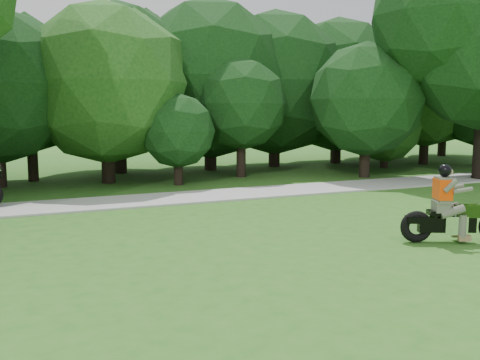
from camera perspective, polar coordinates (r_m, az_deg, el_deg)
ground at (r=10.91m, az=16.71°, el=-7.63°), size 100.00×100.00×0.00m
walkway at (r=17.61m, az=-0.42°, el=-1.50°), size 60.00×2.20×0.06m
tree_line at (r=23.82m, az=-6.05°, el=9.84°), size 39.75×12.66×7.83m
chopper_motorcycle at (r=12.10m, az=21.56°, el=-3.38°), size 2.25×1.31×1.67m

